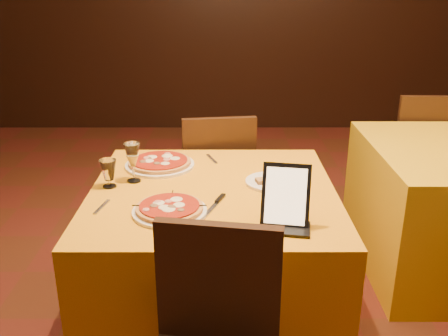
{
  "coord_description": "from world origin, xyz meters",
  "views": [
    {
      "loc": [
        -0.31,
        -2.12,
        1.64
      ],
      "look_at": [
        -0.31,
        -0.08,
        0.86
      ],
      "focal_mm": 40.0,
      "sensor_mm": 36.0,
      "label": 1
    }
  ],
  "objects_px": {
    "chair_main_far": "(216,180)",
    "water_glass": "(109,174)",
    "wine_glass": "(133,162)",
    "pizza_near": "(170,210)",
    "main_table": "(214,261)",
    "chair_side_far": "(415,152)",
    "tablet": "(286,195)",
    "pizza_far": "(160,164)"
  },
  "relations": [
    {
      "from": "chair_side_far",
      "to": "pizza_far",
      "type": "distance_m",
      "value": 2.05
    },
    {
      "from": "chair_main_far",
      "to": "chair_side_far",
      "type": "xyz_separation_m",
      "value": [
        1.44,
        0.55,
        0.0
      ]
    },
    {
      "from": "wine_glass",
      "to": "chair_main_far",
      "type": "bearing_deg",
      "value": 62.93
    },
    {
      "from": "pizza_far",
      "to": "chair_side_far",
      "type": "bearing_deg",
      "value": 32.11
    },
    {
      "from": "pizza_near",
      "to": "wine_glass",
      "type": "xyz_separation_m",
      "value": [
        -0.2,
        0.34,
        0.08
      ]
    },
    {
      "from": "chair_main_far",
      "to": "pizza_far",
      "type": "distance_m",
      "value": 0.67
    },
    {
      "from": "chair_main_far",
      "to": "water_glass",
      "type": "relative_size",
      "value": 7.0
    },
    {
      "from": "chair_main_far",
      "to": "water_glass",
      "type": "bearing_deg",
      "value": 51.82
    },
    {
      "from": "tablet",
      "to": "chair_main_far",
      "type": "bearing_deg",
      "value": 113.81
    },
    {
      "from": "wine_glass",
      "to": "tablet",
      "type": "distance_m",
      "value": 0.78
    },
    {
      "from": "chair_main_far",
      "to": "chair_side_far",
      "type": "height_order",
      "value": "same"
    },
    {
      "from": "main_table",
      "to": "chair_main_far",
      "type": "relative_size",
      "value": 1.21
    },
    {
      "from": "chair_main_far",
      "to": "chair_side_far",
      "type": "relative_size",
      "value": 1.0
    },
    {
      "from": "chair_main_far",
      "to": "chair_side_far",
      "type": "distance_m",
      "value": 1.54
    },
    {
      "from": "wine_glass",
      "to": "main_table",
      "type": "bearing_deg",
      "value": -14.3
    },
    {
      "from": "chair_side_far",
      "to": "wine_glass",
      "type": "distance_m",
      "value": 2.25
    },
    {
      "from": "water_glass",
      "to": "tablet",
      "type": "distance_m",
      "value": 0.84
    },
    {
      "from": "pizza_far",
      "to": "tablet",
      "type": "relative_size",
      "value": 1.42
    },
    {
      "from": "main_table",
      "to": "chair_side_far",
      "type": "bearing_deg",
      "value": 43.49
    },
    {
      "from": "tablet",
      "to": "main_table",
      "type": "bearing_deg",
      "value": 140.31
    },
    {
      "from": "pizza_near",
      "to": "pizza_far",
      "type": "bearing_deg",
      "value": 100.97
    },
    {
      "from": "pizza_far",
      "to": "tablet",
      "type": "distance_m",
      "value": 0.85
    },
    {
      "from": "chair_main_far",
      "to": "pizza_far",
      "type": "height_order",
      "value": "chair_main_far"
    },
    {
      "from": "chair_main_far",
      "to": "wine_glass",
      "type": "distance_m",
      "value": 0.9
    },
    {
      "from": "chair_main_far",
      "to": "tablet",
      "type": "relative_size",
      "value": 3.73
    },
    {
      "from": "chair_main_far",
      "to": "tablet",
      "type": "bearing_deg",
      "value": 96.34
    },
    {
      "from": "main_table",
      "to": "water_glass",
      "type": "height_order",
      "value": "water_glass"
    },
    {
      "from": "pizza_far",
      "to": "chair_main_far",
      "type": "bearing_deg",
      "value": 62.62
    },
    {
      "from": "main_table",
      "to": "pizza_near",
      "type": "distance_m",
      "value": 0.49
    },
    {
      "from": "main_table",
      "to": "chair_main_far",
      "type": "bearing_deg",
      "value": 90.0
    },
    {
      "from": "chair_main_far",
      "to": "pizza_near",
      "type": "xyz_separation_m",
      "value": [
        -0.17,
        -1.06,
        0.31
      ]
    },
    {
      "from": "pizza_near",
      "to": "water_glass",
      "type": "xyz_separation_m",
      "value": [
        -0.3,
        0.27,
        0.05
      ]
    },
    {
      "from": "main_table",
      "to": "pizza_far",
      "type": "relative_size",
      "value": 3.16
    },
    {
      "from": "wine_glass",
      "to": "tablet",
      "type": "height_order",
      "value": "tablet"
    },
    {
      "from": "chair_side_far",
      "to": "tablet",
      "type": "bearing_deg",
      "value": 58.12
    },
    {
      "from": "main_table",
      "to": "pizza_far",
      "type": "bearing_deg",
      "value": 133.2
    },
    {
      "from": "main_table",
      "to": "wine_glass",
      "type": "height_order",
      "value": "wine_glass"
    },
    {
      "from": "water_glass",
      "to": "pizza_far",
      "type": "bearing_deg",
      "value": 53.34
    },
    {
      "from": "pizza_near",
      "to": "wine_glass",
      "type": "relative_size",
      "value": 1.6
    },
    {
      "from": "main_table",
      "to": "wine_glass",
      "type": "relative_size",
      "value": 5.79
    },
    {
      "from": "main_table",
      "to": "chair_main_far",
      "type": "distance_m",
      "value": 0.82
    },
    {
      "from": "chair_side_far",
      "to": "wine_glass",
      "type": "height_order",
      "value": "wine_glass"
    }
  ]
}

